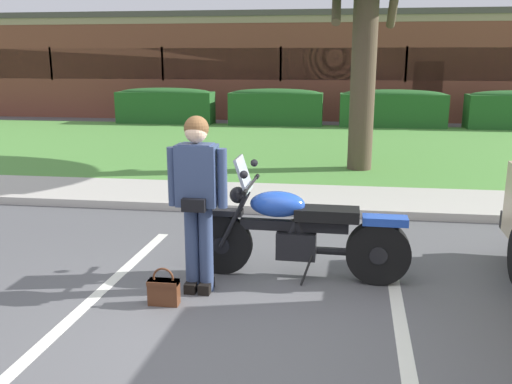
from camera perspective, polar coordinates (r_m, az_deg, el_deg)
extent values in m
plane|color=#565659|center=(4.73, -0.98, -14.24)|extent=(140.00, 140.00, 0.00)
cube|color=#B7B2A8|center=(8.03, 2.98, -1.83)|extent=(60.00, 0.20, 0.12)
cube|color=#B7B2A8|center=(8.85, 3.47, -0.49)|extent=(60.00, 1.50, 0.08)
cube|color=#518E3D|center=(13.93, 5.17, 4.69)|extent=(60.00, 8.86, 0.06)
cube|color=silver|center=(5.33, -17.64, -11.47)|extent=(0.29, 4.40, 0.01)
cube|color=silver|center=(4.90, 14.86, -13.63)|extent=(0.29, 4.40, 0.01)
cylinder|color=black|center=(5.78, -3.54, -5.42)|extent=(0.64, 0.12, 0.64)
cylinder|color=black|center=(5.78, -3.54, -5.42)|extent=(0.18, 0.12, 0.18)
cylinder|color=black|center=(5.66, 12.55, -6.17)|extent=(0.64, 0.20, 0.64)
cylinder|color=black|center=(5.66, 12.55, -6.17)|extent=(0.18, 0.20, 0.18)
cube|color=black|center=(5.68, -3.59, -2.08)|extent=(0.44, 0.15, 0.06)
cube|color=blue|center=(5.56, 13.25, -2.89)|extent=(0.44, 0.21, 0.08)
cylinder|color=black|center=(5.59, -2.41, -3.07)|extent=(0.31, 0.05, 0.58)
cylinder|color=black|center=(5.74, -2.08, -2.62)|extent=(0.31, 0.05, 0.58)
sphere|color=black|center=(5.59, -1.91, -0.32)|extent=(0.17, 0.17, 0.17)
cylinder|color=black|center=(5.54, -0.50, 0.83)|extent=(0.05, 0.72, 0.03)
cylinder|color=black|center=(5.20, -1.18, -0.05)|extent=(0.05, 0.10, 0.04)
cylinder|color=black|center=(5.89, 0.10, 1.60)|extent=(0.05, 0.10, 0.04)
sphere|color=black|center=(5.22, -1.28, 1.82)|extent=(0.08, 0.08, 0.08)
sphere|color=black|center=(5.80, -0.19, 3.03)|extent=(0.08, 0.08, 0.08)
cube|color=#B2BCC6|center=(5.53, -1.32, 1.87)|extent=(0.15, 0.36, 0.35)
cube|color=black|center=(5.59, 3.95, -3.51)|extent=(1.10, 0.13, 0.10)
ellipsoid|color=blue|center=(5.55, 2.24, -1.26)|extent=(0.57, 0.33, 0.26)
cube|color=black|center=(5.54, 7.37, -2.27)|extent=(0.65, 0.30, 0.12)
cube|color=black|center=(5.65, 4.22, -5.46)|extent=(0.41, 0.25, 0.28)
cylinder|color=black|center=(5.61, 3.90, -3.90)|extent=(0.18, 0.12, 0.21)
cylinder|color=black|center=(5.60, 4.59, -3.93)|extent=(0.18, 0.12, 0.21)
cylinder|color=black|center=(5.80, 7.99, -6.10)|extent=(0.60, 0.09, 0.08)
cylinder|color=black|center=(5.80, 9.97, -6.17)|extent=(0.60, 0.09, 0.08)
cylinder|color=black|center=(5.57, 5.27, -8.09)|extent=(0.12, 0.12, 0.30)
cube|color=black|center=(5.45, -5.17, -9.72)|extent=(0.12, 0.24, 0.10)
cube|color=black|center=(5.49, -6.60, -9.59)|extent=(0.12, 0.24, 0.10)
cylinder|color=navy|center=(5.33, -5.20, -5.89)|extent=(0.14, 0.14, 0.86)
cylinder|color=navy|center=(5.37, -6.65, -5.79)|extent=(0.14, 0.14, 0.86)
cube|color=navy|center=(5.15, -6.13, 1.73)|extent=(0.39, 0.23, 0.58)
cube|color=navy|center=(5.10, -6.21, 4.69)|extent=(0.31, 0.21, 0.06)
sphere|color=beige|center=(5.08, -6.25, 6.25)|extent=(0.21, 0.21, 0.21)
sphere|color=brown|center=(5.10, -6.21, 6.60)|extent=(0.23, 0.23, 0.23)
cube|color=black|center=(5.09, -6.46, -1.33)|extent=(0.22, 0.11, 0.12)
cylinder|color=navy|center=(5.10, -3.53, 1.41)|extent=(0.09, 0.09, 0.56)
cylinder|color=navy|center=(5.23, -8.65, 1.60)|extent=(0.09, 0.09, 0.56)
cube|color=#562D19|center=(5.20, -9.55, -10.22)|extent=(0.28, 0.12, 0.24)
cube|color=#562D19|center=(5.16, -9.61, -9.22)|extent=(0.28, 0.13, 0.04)
torus|color=#562D19|center=(5.15, -9.61, -8.79)|extent=(0.20, 0.02, 0.20)
cylinder|color=#4C3D2D|center=(10.97, 11.04, 11.19)|extent=(0.48, 0.48, 3.54)
cube|color=#235623|center=(18.99, -9.35, 8.56)|extent=(3.24, 0.90, 1.10)
ellipsoid|color=#235623|center=(18.95, -9.42, 10.22)|extent=(3.08, 0.84, 0.28)
cube|color=#235623|center=(18.24, 2.07, 8.53)|extent=(3.05, 0.90, 1.10)
ellipsoid|color=#235623|center=(18.19, 2.09, 10.25)|extent=(2.90, 0.84, 0.28)
cube|color=#235623|center=(18.24, 13.96, 8.14)|extent=(3.32, 0.90, 1.10)
ellipsoid|color=#235623|center=(18.20, 14.06, 9.86)|extent=(3.16, 0.84, 0.28)
cube|color=brown|center=(24.38, 3.61, 12.82)|extent=(25.37, 9.04, 3.63)
cube|color=#998466|center=(19.95, 2.64, 17.49)|extent=(25.37, 0.10, 0.24)
cube|color=#4C4742|center=(24.42, 3.68, 17.32)|extent=(25.63, 9.13, 0.20)
cube|color=#1E282D|center=(19.90, 2.59, 13.14)|extent=(21.57, 0.06, 1.10)
cube|color=brown|center=(22.42, -20.51, 12.38)|extent=(0.08, 0.04, 1.20)
cube|color=brown|center=(20.75, -9.68, 12.99)|extent=(0.08, 0.04, 1.20)
cube|color=brown|center=(19.89, 2.58, 13.14)|extent=(0.08, 0.04, 1.20)
cube|color=brown|center=(19.95, 15.33, 12.68)|extent=(0.08, 0.04, 1.20)
cube|color=#473323|center=(20.11, 17.33, 9.84)|extent=(1.00, 0.08, 2.10)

